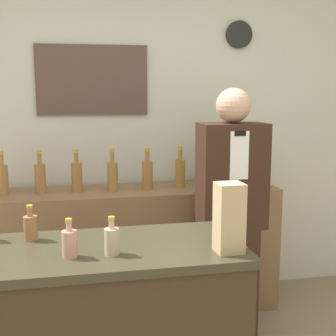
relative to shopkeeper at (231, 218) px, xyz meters
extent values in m
cube|color=beige|center=(-0.60, 0.82, 0.53)|extent=(5.20, 0.06, 2.70)
cube|color=#503A2F|center=(-0.82, 0.77, 0.88)|extent=(0.81, 0.02, 0.50)
cylinder|color=black|center=(0.30, 0.77, 1.23)|extent=(0.21, 0.03, 0.21)
cube|color=brown|center=(-0.52, 0.52, -0.36)|extent=(2.02, 0.48, 0.92)
cube|color=#353120|center=(-0.86, -0.70, 0.08)|extent=(1.30, 0.61, 0.04)
cube|color=#331E14|center=(0.00, 0.00, -0.44)|extent=(0.31, 0.25, 0.76)
cube|color=#331E14|center=(0.00, 0.00, 0.28)|extent=(0.41, 0.25, 0.66)
cube|color=white|center=(0.00, -0.13, 0.42)|extent=(0.12, 0.01, 0.29)
cube|color=black|center=(0.00, -0.13, 0.55)|extent=(0.07, 0.01, 0.03)
sphere|color=tan|center=(0.00, 0.00, 0.71)|extent=(0.22, 0.22, 0.22)
cylinder|color=#9E998E|center=(0.26, 0.52, 0.15)|extent=(0.21, 0.21, 0.11)
sphere|color=#2D6B2D|center=(0.26, 0.52, 0.35)|extent=(0.33, 0.33, 0.33)
cube|color=tan|center=(-0.31, -0.87, 0.26)|extent=(0.12, 0.12, 0.31)
cylinder|color=#97633D|center=(-1.19, -0.52, 0.16)|extent=(0.07, 0.07, 0.12)
cylinder|color=#97633D|center=(-1.19, -0.52, 0.24)|extent=(0.03, 0.03, 0.04)
cylinder|color=#B29933|center=(-1.19, -0.52, 0.27)|extent=(0.03, 0.03, 0.01)
cylinder|color=tan|center=(-1.00, -0.80, 0.16)|extent=(0.07, 0.07, 0.12)
cylinder|color=tan|center=(-1.00, -0.80, 0.24)|extent=(0.03, 0.03, 0.04)
cylinder|color=#B29933|center=(-1.00, -0.80, 0.27)|extent=(0.03, 0.03, 0.01)
cylinder|color=tan|center=(-0.82, -0.80, 0.16)|extent=(0.07, 0.07, 0.12)
cylinder|color=tan|center=(-0.82, -0.80, 0.24)|extent=(0.03, 0.03, 0.04)
cylinder|color=#B29933|center=(-0.82, -0.80, 0.27)|extent=(0.03, 0.03, 0.01)
cylinder|color=#9D6C3A|center=(-1.45, 0.53, 0.20)|extent=(0.08, 0.08, 0.20)
cylinder|color=#9D6C3A|center=(-1.45, 0.53, 0.34)|extent=(0.03, 0.03, 0.07)
cylinder|color=#B29933|center=(-1.45, 0.53, 0.39)|extent=(0.03, 0.03, 0.02)
cylinder|color=#9B6436|center=(-1.20, 0.53, 0.20)|extent=(0.08, 0.08, 0.20)
cylinder|color=#9B6436|center=(-1.20, 0.53, 0.34)|extent=(0.03, 0.03, 0.07)
cylinder|color=#B29933|center=(-1.20, 0.53, 0.39)|extent=(0.03, 0.03, 0.02)
cylinder|color=#986536|center=(-0.96, 0.53, 0.20)|extent=(0.08, 0.08, 0.20)
cylinder|color=#986536|center=(-0.96, 0.53, 0.34)|extent=(0.03, 0.03, 0.07)
cylinder|color=#B29933|center=(-0.96, 0.53, 0.39)|extent=(0.03, 0.03, 0.02)
cylinder|color=olive|center=(-0.71, 0.51, 0.20)|extent=(0.08, 0.08, 0.20)
cylinder|color=olive|center=(-0.71, 0.51, 0.34)|extent=(0.03, 0.03, 0.07)
cylinder|color=#B29933|center=(-0.71, 0.51, 0.39)|extent=(0.03, 0.03, 0.02)
cylinder|color=#9E6733|center=(-0.46, 0.50, 0.20)|extent=(0.08, 0.08, 0.20)
cylinder|color=#9E6733|center=(-0.46, 0.50, 0.34)|extent=(0.03, 0.03, 0.07)
cylinder|color=#B29933|center=(-0.46, 0.50, 0.39)|extent=(0.03, 0.03, 0.02)
cylinder|color=olive|center=(-0.21, 0.54, 0.20)|extent=(0.08, 0.08, 0.20)
cylinder|color=olive|center=(-0.21, 0.54, 0.34)|extent=(0.03, 0.03, 0.07)
cylinder|color=#B29933|center=(-0.21, 0.54, 0.39)|extent=(0.03, 0.03, 0.02)
cylinder|color=olive|center=(0.04, 0.54, 0.20)|extent=(0.08, 0.08, 0.20)
cylinder|color=olive|center=(0.04, 0.54, 0.34)|extent=(0.03, 0.03, 0.07)
cylinder|color=#B29933|center=(0.04, 0.54, 0.39)|extent=(0.03, 0.03, 0.02)
camera|label=1|loc=(-0.97, -2.75, 0.82)|focal=50.00mm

